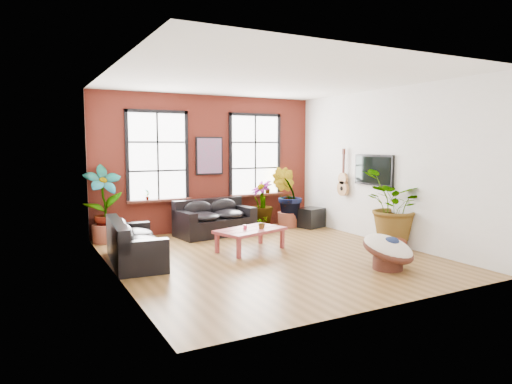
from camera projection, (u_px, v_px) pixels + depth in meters
room at (267, 169)px, 9.12m from camera, size 6.04×6.54×3.54m
sofa_back at (214, 219)px, 11.34m from camera, size 2.02×1.19×0.88m
sofa_left at (132, 244)px, 8.64m from camera, size 1.04×2.14×0.82m
coffee_table at (250, 231)px, 9.65m from camera, size 1.63×1.22×0.56m
papasan_chair at (388, 250)px, 8.20m from camera, size 1.23×1.23×0.70m
poster at (209, 156)px, 11.76m from camera, size 0.74×0.06×0.98m
tv_wall_unit at (364, 174)px, 10.90m from camera, size 0.13×1.86×1.20m
media_box at (311, 218)px, 12.36m from camera, size 0.76×0.69×0.53m
pot_back_left at (105, 233)px, 10.48m from camera, size 0.64×0.64×0.41m
pot_back_right at (288, 220)px, 12.45m from camera, size 0.63×0.63×0.40m
pot_right_wall at (394, 239)px, 9.88m from camera, size 0.62×0.62×0.41m
pot_mid at (259, 224)px, 12.04m from camera, size 0.57×0.57×0.33m
floor_plant_back_left at (104, 200)px, 10.39m from camera, size 0.92×0.67×1.64m
floor_plant_back_right at (287, 195)px, 12.40m from camera, size 1.04×1.02×1.47m
floor_plant_right_wall at (394, 206)px, 9.80m from camera, size 1.79×1.71×1.54m
floor_plant_mid at (261, 203)px, 11.96m from camera, size 0.73×0.73×1.16m
table_plant at (262, 223)px, 9.65m from camera, size 0.26×0.23×0.26m
sill_plant_left at (147, 194)px, 11.05m from camera, size 0.17×0.17×0.27m
sill_plant_right at (268, 188)px, 12.60m from camera, size 0.19×0.19×0.27m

